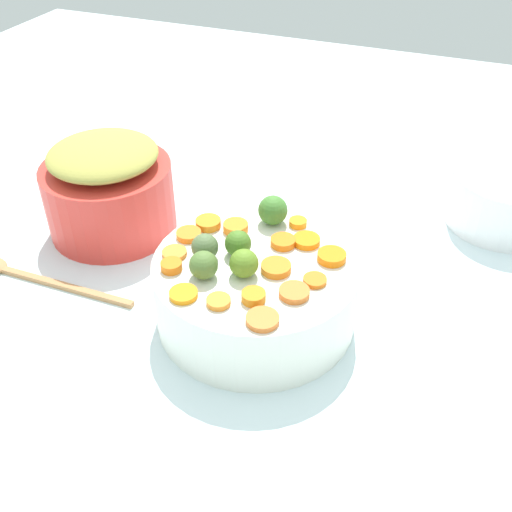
{
  "coord_description": "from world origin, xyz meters",
  "views": [
    {
      "loc": [
        -0.24,
        0.55,
        0.6
      ],
      "look_at": [
        -0.01,
        -0.02,
        0.13
      ],
      "focal_mm": 41.86,
      "sensor_mm": 36.0,
      "label": 1
    }
  ],
  "objects_px": {
    "serving_bowl_carrots": "(256,290)",
    "casserole_dish": "(506,199)",
    "metal_pot": "(110,198)",
    "wooden_spoon": "(19,273)"
  },
  "relations": [
    {
      "from": "serving_bowl_carrots",
      "to": "casserole_dish",
      "type": "bearing_deg",
      "value": -128.71
    },
    {
      "from": "metal_pot",
      "to": "casserole_dish",
      "type": "distance_m",
      "value": 0.66
    },
    {
      "from": "serving_bowl_carrots",
      "to": "wooden_spoon",
      "type": "height_order",
      "value": "serving_bowl_carrots"
    },
    {
      "from": "serving_bowl_carrots",
      "to": "metal_pot",
      "type": "xyz_separation_m",
      "value": [
        0.3,
        -0.12,
        0.01
      ]
    },
    {
      "from": "serving_bowl_carrots",
      "to": "casserole_dish",
      "type": "height_order",
      "value": "serving_bowl_carrots"
    },
    {
      "from": "metal_pot",
      "to": "wooden_spoon",
      "type": "relative_size",
      "value": 0.74
    },
    {
      "from": "wooden_spoon",
      "to": "casserole_dish",
      "type": "height_order",
      "value": "casserole_dish"
    },
    {
      "from": "serving_bowl_carrots",
      "to": "metal_pot",
      "type": "distance_m",
      "value": 0.32
    },
    {
      "from": "serving_bowl_carrots",
      "to": "wooden_spoon",
      "type": "distance_m",
      "value": 0.37
    },
    {
      "from": "metal_pot",
      "to": "serving_bowl_carrots",
      "type": "bearing_deg",
      "value": 159.04
    }
  ]
}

